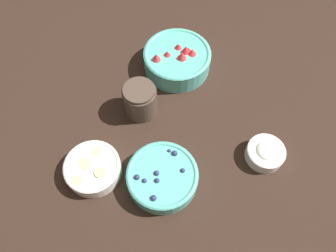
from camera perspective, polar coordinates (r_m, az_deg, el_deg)
The scene contains 6 objects.
ground_plane at distance 0.96m, azimuth -0.35°, elevation -1.75°, with size 4.00×4.00×0.00m, color black.
bowl_strawberries at distance 1.07m, azimuth 1.61°, elevation 11.67°, with size 0.21×0.21×0.09m.
bowl_blueberries at distance 0.88m, azimuth -0.99°, elevation -8.82°, with size 0.19×0.19×0.06m.
bowl_bananas at distance 0.91m, azimuth -12.96°, elevation -7.16°, with size 0.15×0.15×0.05m.
bowl_cream at distance 0.95m, azimuth 16.61°, elevation -4.46°, with size 0.11×0.11×0.05m.
jar_chocolate at distance 0.97m, azimuth -4.85°, elevation 4.41°, with size 0.10×0.10×0.11m.
Camera 1 is at (-0.20, -0.39, 0.86)m, focal length 35.00 mm.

